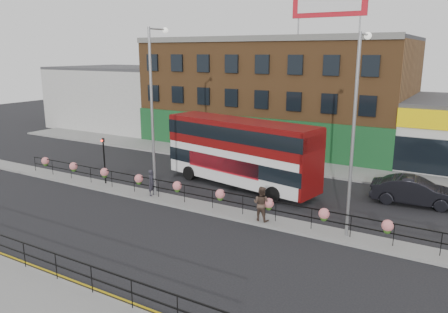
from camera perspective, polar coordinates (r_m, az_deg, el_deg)
The scene contains 17 objects.
ground at distance 26.19m, azimuth -3.38°, elevation -6.65°, with size 120.00×120.00×0.00m, color black.
south_pavement at distance 18.46m, azimuth -25.71°, elevation -16.88°, with size 60.00×4.00×0.15m, color gray.
north_pavement at distance 36.28m, azimuth 7.28°, elevation -0.88°, with size 60.00×4.00×0.15m, color gray.
median at distance 26.16m, azimuth -3.38°, elevation -6.49°, with size 60.00×1.60×0.15m, color gray.
yellow_line_inner at distance 19.64m, azimuth -19.97°, elevation -14.66°, with size 60.00×0.10×0.01m, color gold.
yellow_line_outer at distance 19.54m, azimuth -20.39°, elevation -14.84°, with size 60.00×0.10×0.01m, color gold.
brick_building at distance 44.23m, azimuth 6.86°, elevation 8.35°, with size 25.00×12.21×10.30m.
warehouse_west at distance 55.73m, azimuth -12.72°, elevation 7.64°, with size 15.50×12.00×7.30m.
median_railing at distance 25.85m, azimuth -3.41°, elevation -4.47°, with size 30.04×0.56×1.23m.
south_railing at distance 20.50m, azimuth -24.70°, elevation -10.91°, with size 20.04×0.05×1.12m.
double_decker_bus at distance 29.46m, azimuth 2.21°, elevation 1.36°, with size 11.64×4.74×4.59m.
car at distance 28.79m, azimuth 23.67°, elevation -4.18°, with size 5.21×2.28×1.67m, color black.
pedestrian_a at distance 27.93m, azimuth -9.40°, elevation -3.39°, with size 0.43×0.63×1.67m, color #27252F.
pedestrian_b at distance 23.58m, azimuth 4.89°, elevation -6.15°, with size 0.95×0.75×1.90m, color #4A372C.
lamp_column_west at distance 27.09m, azimuth -9.09°, elevation 7.53°, with size 0.37×1.81×10.33m.
lamp_column_east at distance 21.51m, azimuth 16.82°, elevation 4.73°, with size 0.35×1.72×9.78m.
traffic_light_median at distance 30.81m, azimuth -15.45°, elevation 0.74°, with size 0.15×0.28×3.65m.
Camera 1 is at (13.86, -20.32, 9.00)m, focal length 35.00 mm.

